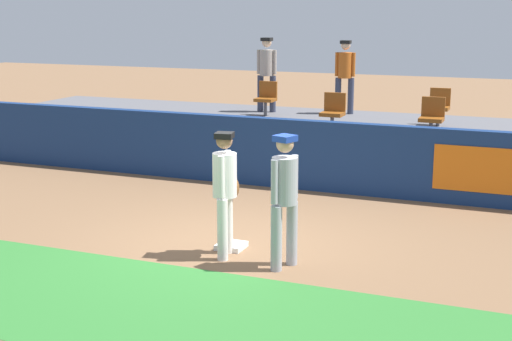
% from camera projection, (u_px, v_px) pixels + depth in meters
% --- Properties ---
extents(ground_plane, '(60.00, 60.00, 0.00)m').
position_uv_depth(ground_plane, '(226.00, 245.00, 11.09)').
color(ground_plane, brown).
extents(grass_foreground_strip, '(18.00, 2.80, 0.01)m').
position_uv_depth(grass_foreground_strip, '(141.00, 305.00, 8.84)').
color(grass_foreground_strip, '#2D722D').
rests_on(grass_foreground_strip, ground_plane).
extents(first_base, '(0.40, 0.40, 0.08)m').
position_uv_depth(first_base, '(231.00, 246.00, 10.95)').
color(first_base, white).
rests_on(first_base, ground_plane).
extents(player_fielder_home, '(0.41, 0.59, 1.83)m').
position_uv_depth(player_fielder_home, '(225.00, 186.00, 10.39)').
color(player_fielder_home, white).
rests_on(player_fielder_home, ground_plane).
extents(player_runner_visitor, '(0.46, 0.50, 1.88)m').
position_uv_depth(player_runner_visitor, '(285.00, 192.00, 9.92)').
color(player_runner_visitor, '#9EA3AD').
rests_on(player_runner_visitor, ground_plane).
extents(field_wall, '(18.00, 0.26, 1.40)m').
position_uv_depth(field_wall, '(306.00, 155.00, 14.43)').
color(field_wall, navy).
rests_on(field_wall, ground_plane).
extents(bleacher_platform, '(18.00, 4.80, 0.94)m').
position_uv_depth(bleacher_platform, '(340.00, 144.00, 16.81)').
color(bleacher_platform, '#59595E').
rests_on(bleacher_platform, ground_plane).
extents(seat_back_right, '(0.46, 0.44, 0.84)m').
position_uv_depth(seat_back_right, '(439.00, 105.00, 16.43)').
color(seat_back_right, '#4C4C51').
rests_on(seat_back_right, bleacher_platform).
extents(seat_back_left, '(0.46, 0.44, 0.84)m').
position_uv_depth(seat_back_left, '(266.00, 97.00, 17.97)').
color(seat_back_left, '#4C4C51').
rests_on(seat_back_left, bleacher_platform).
extents(seat_front_center, '(0.47, 0.44, 0.84)m').
position_uv_depth(seat_front_center, '(333.00, 110.00, 15.52)').
color(seat_front_center, '#4C4C51').
rests_on(seat_front_center, bleacher_platform).
extents(seat_front_right, '(0.47, 0.44, 0.84)m').
position_uv_depth(seat_front_right, '(432.00, 115.00, 14.76)').
color(seat_front_right, '#4C4C51').
rests_on(seat_front_right, bleacher_platform).
extents(spectator_hooded, '(0.53, 0.37, 1.89)m').
position_uv_depth(spectator_hooded, '(267.00, 69.00, 18.50)').
color(spectator_hooded, '#33384C').
rests_on(spectator_hooded, bleacher_platform).
extents(spectator_capped, '(0.51, 0.37, 1.83)m').
position_uv_depth(spectator_capped, '(345.00, 71.00, 18.17)').
color(spectator_capped, '#33384C').
rests_on(spectator_capped, bleacher_platform).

